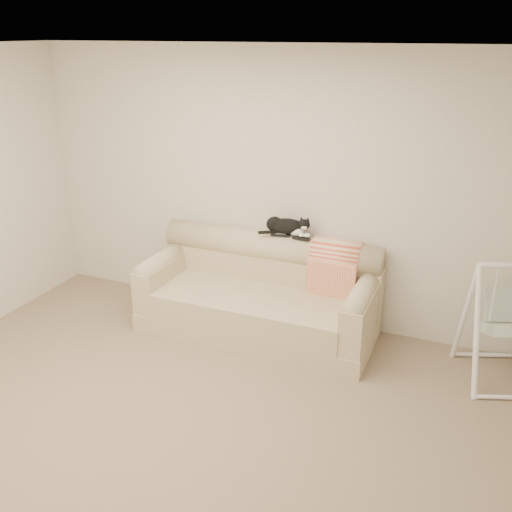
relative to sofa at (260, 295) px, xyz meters
The scene contains 8 objects.
ground_plane 1.65m from the sofa, 89.84° to the right, with size 5.00×5.00×0.00m, color #7C684E.
room_shell 2.00m from the sofa, 89.84° to the right, with size 5.04×4.04×2.60m.
sofa is the anchor object (origin of this frame).
remote_a 0.61m from the sofa, 62.17° to the left, with size 0.19×0.08×0.03m.
remote_b 0.68m from the sofa, 32.08° to the left, with size 0.17×0.06×0.02m.
tuxedo_cat 0.71m from the sofa, 55.56° to the left, with size 0.49×0.25×0.19m.
throw_blanket 0.79m from the sofa, 18.97° to the left, with size 0.45×0.38×0.58m.
baby_swing 2.16m from the sofa, ahead, with size 0.82×0.85×1.04m.
Camera 1 is at (1.85, -2.91, 2.70)m, focal length 40.00 mm.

